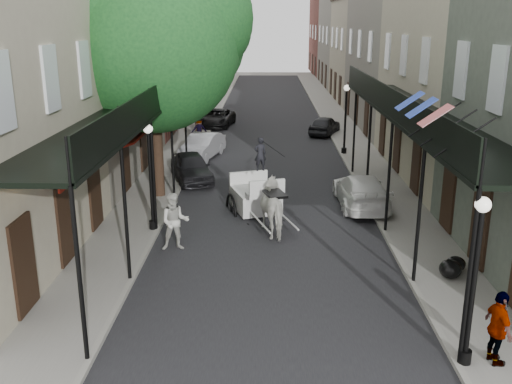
{
  "coord_description": "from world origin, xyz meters",
  "views": [
    {
      "loc": [
        -0.14,
        -12.68,
        7.13
      ],
      "look_at": [
        -0.49,
        5.62,
        1.6
      ],
      "focal_mm": 40.0,
      "sensor_mm": 36.0,
      "label": 1
    }
  ],
  "objects_px": {
    "lamppost_left": "(151,176)",
    "car_right_near": "(361,191)",
    "tree_far": "(202,42)",
    "pedestrian_sidewalk_right": "(498,328)",
    "lamppost_right_near": "(474,280)",
    "car_right_far": "(325,125)",
    "carriage": "(252,179)",
    "car_left_far": "(217,118)",
    "pedestrian_sidewalk_left": "(199,129)",
    "lamppost_right_far": "(345,118)",
    "car_left_near": "(191,167)",
    "pedestrian_walking": "(175,222)",
    "tree_near": "(163,37)",
    "car_left_mid": "(202,146)",
    "horse": "(276,208)"
  },
  "relations": [
    {
      "from": "lamppost_left",
      "to": "car_right_near",
      "type": "distance_m",
      "value": 8.38
    },
    {
      "from": "tree_far",
      "to": "pedestrian_sidewalk_right",
      "type": "relative_size",
      "value": 5.17
    },
    {
      "from": "lamppost_right_near",
      "to": "car_right_far",
      "type": "height_order",
      "value": "lamppost_right_near"
    },
    {
      "from": "carriage",
      "to": "car_right_far",
      "type": "bearing_deg",
      "value": 56.05
    },
    {
      "from": "pedestrian_sidewalk_right",
      "to": "car_right_near",
      "type": "bearing_deg",
      "value": -1.13
    },
    {
      "from": "carriage",
      "to": "car_left_far",
      "type": "xyz_separation_m",
      "value": [
        -2.9,
        17.93,
        -0.59
      ]
    },
    {
      "from": "pedestrian_sidewalk_left",
      "to": "pedestrian_sidewalk_right",
      "type": "xyz_separation_m",
      "value": [
        8.93,
        -22.86,
        0.07
      ]
    },
    {
      "from": "tree_far",
      "to": "pedestrian_sidewalk_right",
      "type": "distance_m",
      "value": 28.1
    },
    {
      "from": "lamppost_right_far",
      "to": "car_left_far",
      "type": "xyz_separation_m",
      "value": [
        -7.7,
        8.64,
        -1.45
      ]
    },
    {
      "from": "car_left_near",
      "to": "car_right_far",
      "type": "bearing_deg",
      "value": 39.59
    },
    {
      "from": "tree_far",
      "to": "pedestrian_walking",
      "type": "relative_size",
      "value": 4.55
    },
    {
      "from": "pedestrian_walking",
      "to": "car_right_far",
      "type": "height_order",
      "value": "pedestrian_walking"
    },
    {
      "from": "tree_near",
      "to": "car_left_near",
      "type": "distance_m",
      "value": 6.35
    },
    {
      "from": "lamppost_right_near",
      "to": "car_left_mid",
      "type": "height_order",
      "value": "lamppost_right_near"
    },
    {
      "from": "pedestrian_sidewalk_right",
      "to": "tree_near",
      "type": "bearing_deg",
      "value": 29.25
    },
    {
      "from": "car_right_near",
      "to": "car_left_near",
      "type": "bearing_deg",
      "value": -28.01
    },
    {
      "from": "lamppost_right_far",
      "to": "carriage",
      "type": "distance_m",
      "value": 10.49
    },
    {
      "from": "lamppost_left",
      "to": "pedestrian_sidewalk_left",
      "type": "height_order",
      "value": "lamppost_left"
    },
    {
      "from": "car_left_near",
      "to": "carriage",
      "type": "bearing_deg",
      "value": -71.34
    },
    {
      "from": "pedestrian_sidewalk_left",
      "to": "lamppost_left",
      "type": "bearing_deg",
      "value": 70.16
    },
    {
      "from": "car_right_far",
      "to": "pedestrian_sidewalk_left",
      "type": "bearing_deg",
      "value": 41.77
    },
    {
      "from": "car_right_near",
      "to": "pedestrian_sidewalk_right",
      "type": "bearing_deg",
      "value": 94.6
    },
    {
      "from": "tree_far",
      "to": "carriage",
      "type": "relative_size",
      "value": 2.81
    },
    {
      "from": "tree_far",
      "to": "car_left_mid",
      "type": "relative_size",
      "value": 2.17
    },
    {
      "from": "tree_far",
      "to": "car_left_far",
      "type": "bearing_deg",
      "value": 75.31
    },
    {
      "from": "carriage",
      "to": "pedestrian_sidewalk_right",
      "type": "relative_size",
      "value": 1.84
    },
    {
      "from": "tree_far",
      "to": "lamppost_left",
      "type": "relative_size",
      "value": 2.32
    },
    {
      "from": "lamppost_right_near",
      "to": "pedestrian_sidewalk_right",
      "type": "xyz_separation_m",
      "value": [
        0.63,
        0.0,
        -1.1
      ]
    },
    {
      "from": "car_right_far",
      "to": "horse",
      "type": "bearing_deg",
      "value": 99.64
    },
    {
      "from": "lamppost_left",
      "to": "pedestrian_walking",
      "type": "bearing_deg",
      "value": -56.68
    },
    {
      "from": "lamppost_right_far",
      "to": "horse",
      "type": "relative_size",
      "value": 1.71
    },
    {
      "from": "horse",
      "to": "car_right_near",
      "type": "bearing_deg",
      "value": -156.82
    },
    {
      "from": "tree_far",
      "to": "car_left_far",
      "type": "xyz_separation_m",
      "value": [
        0.65,
        2.46,
        -5.24
      ]
    },
    {
      "from": "horse",
      "to": "car_left_mid",
      "type": "xyz_separation_m",
      "value": [
        -3.79,
        11.14,
        -0.26
      ]
    },
    {
      "from": "pedestrian_walking",
      "to": "car_right_near",
      "type": "bearing_deg",
      "value": 25.55
    },
    {
      "from": "tree_far",
      "to": "horse",
      "type": "relative_size",
      "value": 3.97
    },
    {
      "from": "pedestrian_sidewalk_left",
      "to": "carriage",
      "type": "bearing_deg",
      "value": 85.85
    },
    {
      "from": "pedestrian_sidewalk_left",
      "to": "car_left_near",
      "type": "relative_size",
      "value": 0.4
    },
    {
      "from": "pedestrian_sidewalk_right",
      "to": "pedestrian_walking",
      "type": "bearing_deg",
      "value": 43.49
    },
    {
      "from": "car_left_mid",
      "to": "carriage",
      "type": "bearing_deg",
      "value": -56.91
    },
    {
      "from": "lamppost_right_near",
      "to": "pedestrian_walking",
      "type": "xyz_separation_m",
      "value": [
        -7.17,
        6.43,
        -1.1
      ]
    },
    {
      "from": "pedestrian_sidewalk_right",
      "to": "car_left_far",
      "type": "height_order",
      "value": "pedestrian_sidewalk_right"
    },
    {
      "from": "lamppost_left",
      "to": "pedestrian_sidewalk_right",
      "type": "distance_m",
      "value": 11.97
    },
    {
      "from": "car_right_far",
      "to": "lamppost_right_near",
      "type": "bearing_deg",
      "value": 111.53
    },
    {
      "from": "pedestrian_walking",
      "to": "car_right_far",
      "type": "distance_m",
      "value": 20.59
    },
    {
      "from": "lamppost_right_far",
      "to": "pedestrian_sidewalk_right",
      "type": "distance_m",
      "value": 20.04
    },
    {
      "from": "tree_near",
      "to": "carriage",
      "type": "bearing_deg",
      "value": -22.72
    },
    {
      "from": "car_left_mid",
      "to": "car_right_far",
      "type": "xyz_separation_m",
      "value": [
        7.2,
        6.77,
        -0.05
      ]
    },
    {
      "from": "pedestrian_sidewalk_left",
      "to": "car_right_far",
      "type": "xyz_separation_m",
      "value": [
        7.8,
        3.05,
        -0.28
      ]
    },
    {
      "from": "carriage",
      "to": "car_left_mid",
      "type": "bearing_deg",
      "value": 90.82
    }
  ]
}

